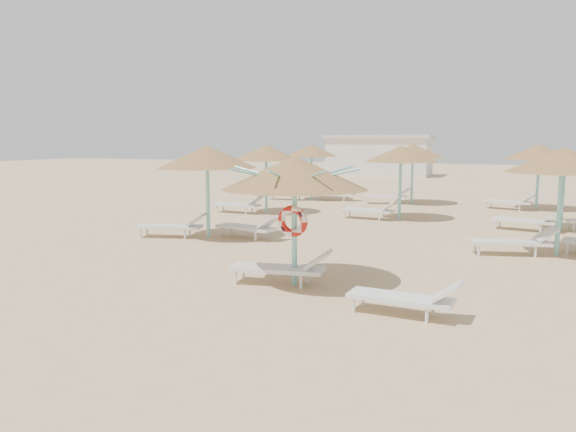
% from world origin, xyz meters
% --- Properties ---
extents(ground, '(120.00, 120.00, 0.00)m').
position_xyz_m(ground, '(0.00, 0.00, 0.00)').
color(ground, tan).
rests_on(ground, ground).
extents(main_palapa, '(2.88, 2.88, 2.58)m').
position_xyz_m(main_palapa, '(-0.08, 0.12, 2.24)').
color(main_palapa, '#78D1CD').
rests_on(main_palapa, ground).
extents(lounger_main_a, '(2.09, 0.87, 0.74)m').
position_xyz_m(lounger_main_a, '(-0.28, 0.03, 0.35)').
color(lounger_main_a, silver).
rests_on(lounger_main_a, ground).
extents(lounger_main_b, '(1.90, 0.72, 0.67)m').
position_xyz_m(lounger_main_b, '(2.38, -1.10, 0.32)').
color(lounger_main_b, silver).
rests_on(lounger_main_b, ground).
extents(palapa_field, '(19.86, 14.01, 2.72)m').
position_xyz_m(palapa_field, '(2.55, 10.35, 2.30)').
color(palapa_field, '#78D1CD').
rests_on(palapa_field, ground).
extents(service_hut, '(8.40, 4.40, 3.25)m').
position_xyz_m(service_hut, '(-6.00, 35.00, 1.64)').
color(service_hut, silver).
rests_on(service_hut, ground).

